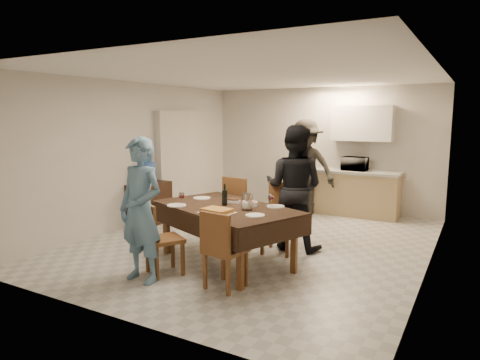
% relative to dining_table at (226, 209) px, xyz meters
% --- Properties ---
extents(floor, '(5.00, 6.00, 0.02)m').
position_rel_dining_table_xyz_m(floor, '(-0.06, 1.06, -0.75)').
color(floor, beige).
rests_on(floor, ground).
extents(ceiling, '(5.00, 6.00, 0.02)m').
position_rel_dining_table_xyz_m(ceiling, '(-0.06, 1.06, 1.85)').
color(ceiling, white).
rests_on(ceiling, wall_back).
extents(wall_back, '(5.00, 0.02, 2.60)m').
position_rel_dining_table_xyz_m(wall_back, '(-0.06, 4.06, 0.55)').
color(wall_back, beige).
rests_on(wall_back, floor).
extents(wall_front, '(5.00, 0.02, 2.60)m').
position_rel_dining_table_xyz_m(wall_front, '(-0.06, -1.94, 0.55)').
color(wall_front, beige).
rests_on(wall_front, floor).
extents(wall_left, '(0.02, 6.00, 2.60)m').
position_rel_dining_table_xyz_m(wall_left, '(-2.56, 1.06, 0.55)').
color(wall_left, beige).
rests_on(wall_left, floor).
extents(wall_right, '(0.02, 6.00, 2.60)m').
position_rel_dining_table_xyz_m(wall_right, '(2.44, 1.06, 0.55)').
color(wall_right, beige).
rests_on(wall_right, floor).
extents(stub_partition, '(0.15, 1.40, 2.10)m').
position_rel_dining_table_xyz_m(stub_partition, '(-2.48, 2.26, 0.30)').
color(stub_partition, beige).
rests_on(stub_partition, floor).
extents(kitchen_base_cabinet, '(2.20, 0.60, 0.86)m').
position_rel_dining_table_xyz_m(kitchen_base_cabinet, '(0.54, 3.74, -0.32)').
color(kitchen_base_cabinet, '#A08560').
rests_on(kitchen_base_cabinet, floor).
extents(kitchen_worktop, '(2.24, 0.64, 0.05)m').
position_rel_dining_table_xyz_m(kitchen_worktop, '(0.54, 3.74, 0.14)').
color(kitchen_worktop, '#A4A5A0').
rests_on(kitchen_worktop, kitchen_base_cabinet).
extents(upper_cabinet, '(1.20, 0.34, 0.70)m').
position_rel_dining_table_xyz_m(upper_cabinet, '(0.84, 3.88, 1.10)').
color(upper_cabinet, white).
rests_on(upper_cabinet, wall_back).
extents(dining_table, '(2.30, 1.84, 0.78)m').
position_rel_dining_table_xyz_m(dining_table, '(0.00, 0.00, 0.00)').
color(dining_table, black).
rests_on(dining_table, floor).
extents(chair_near_left, '(0.58, 0.60, 0.50)m').
position_rel_dining_table_xyz_m(chair_near_left, '(-0.45, -0.84, -0.18)').
color(chair_near_left, brown).
rests_on(chair_near_left, floor).
extents(chair_near_right, '(0.47, 0.47, 0.50)m').
position_rel_dining_table_xyz_m(chair_near_right, '(0.45, -0.84, -0.18)').
color(chair_near_right, brown).
rests_on(chair_near_right, floor).
extents(chair_far_left, '(0.52, 0.52, 0.55)m').
position_rel_dining_table_xyz_m(chair_far_left, '(-0.45, 0.65, -0.12)').
color(chair_far_left, brown).
rests_on(chair_far_left, floor).
extents(chair_far_right, '(0.51, 0.51, 0.55)m').
position_rel_dining_table_xyz_m(chair_far_right, '(0.45, 0.65, -0.13)').
color(chair_far_right, brown).
rests_on(chair_far_right, floor).
extents(console, '(0.42, 0.83, 0.77)m').
position_rel_dining_table_xyz_m(console, '(-2.34, 1.12, -0.36)').
color(console, black).
rests_on(console, floor).
extents(water_jug, '(0.26, 0.26, 0.40)m').
position_rel_dining_table_xyz_m(water_jug, '(-2.34, 1.12, 0.22)').
color(water_jug, '#3F6BD0').
rests_on(water_jug, console).
extents(wine_bottle, '(0.07, 0.07, 0.30)m').
position_rel_dining_table_xyz_m(wine_bottle, '(-0.05, 0.05, 0.18)').
color(wine_bottle, black).
rests_on(wine_bottle, dining_table).
extents(water_pitcher, '(0.14, 0.14, 0.21)m').
position_rel_dining_table_xyz_m(water_pitcher, '(0.35, -0.05, 0.14)').
color(water_pitcher, white).
rests_on(water_pitcher, dining_table).
extents(savoury_tart, '(0.46, 0.37, 0.05)m').
position_rel_dining_table_xyz_m(savoury_tart, '(0.10, -0.38, 0.06)').
color(savoury_tart, gold).
rests_on(savoury_tart, dining_table).
extents(salad_bowl, '(0.16, 0.16, 0.06)m').
position_rel_dining_table_xyz_m(salad_bowl, '(0.30, 0.18, 0.07)').
color(salad_bowl, white).
rests_on(salad_bowl, dining_table).
extents(mushroom_dish, '(0.21, 0.21, 0.04)m').
position_rel_dining_table_xyz_m(mushroom_dish, '(-0.05, 0.28, 0.05)').
color(mushroom_dish, white).
rests_on(mushroom_dish, dining_table).
extents(wine_glass_a, '(0.08, 0.08, 0.19)m').
position_rel_dining_table_xyz_m(wine_glass_a, '(-0.55, -0.25, 0.13)').
color(wine_glass_a, white).
rests_on(wine_glass_a, dining_table).
extents(wine_glass_b, '(0.08, 0.08, 0.18)m').
position_rel_dining_table_xyz_m(wine_glass_b, '(0.55, 0.25, 0.13)').
color(wine_glass_b, white).
rests_on(wine_glass_b, dining_table).
extents(wine_glass_c, '(0.08, 0.08, 0.18)m').
position_rel_dining_table_xyz_m(wine_glass_c, '(-0.20, 0.30, 0.13)').
color(wine_glass_c, white).
rests_on(wine_glass_c, dining_table).
extents(plate_near_left, '(0.26, 0.26, 0.01)m').
position_rel_dining_table_xyz_m(plate_near_left, '(-0.60, -0.30, 0.04)').
color(plate_near_left, white).
rests_on(plate_near_left, dining_table).
extents(plate_near_right, '(0.24, 0.24, 0.01)m').
position_rel_dining_table_xyz_m(plate_near_right, '(0.60, -0.30, 0.04)').
color(plate_near_right, white).
rests_on(plate_near_right, dining_table).
extents(plate_far_left, '(0.25, 0.25, 0.01)m').
position_rel_dining_table_xyz_m(plate_far_left, '(-0.60, 0.30, 0.04)').
color(plate_far_left, white).
rests_on(plate_far_left, dining_table).
extents(plate_far_right, '(0.24, 0.24, 0.01)m').
position_rel_dining_table_xyz_m(plate_far_right, '(0.60, 0.30, 0.04)').
color(plate_far_right, white).
rests_on(plate_far_right, dining_table).
extents(microwave, '(0.49, 0.33, 0.27)m').
position_rel_dining_table_xyz_m(microwave, '(0.76, 3.74, 0.30)').
color(microwave, white).
rests_on(microwave, kitchen_worktop).
extents(person_near, '(0.66, 0.46, 1.75)m').
position_rel_dining_table_xyz_m(person_near, '(-0.55, -1.05, 0.13)').
color(person_near, '#557D9F').
rests_on(person_near, floor).
extents(person_far, '(0.94, 0.75, 1.87)m').
position_rel_dining_table_xyz_m(person_far, '(0.55, 1.05, 0.18)').
color(person_far, black).
rests_on(person_far, floor).
extents(person_kitchen, '(1.24, 0.72, 1.93)m').
position_rel_dining_table_xyz_m(person_kitchen, '(-0.13, 3.29, 0.21)').
color(person_kitchen, black).
rests_on(person_kitchen, floor).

